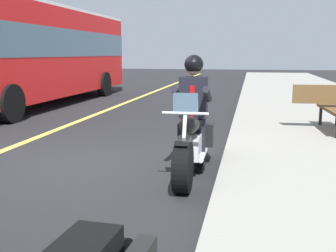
# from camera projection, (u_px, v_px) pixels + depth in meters

# --- Properties ---
(ground_plane) EXTENTS (80.00, 80.00, 0.00)m
(ground_plane) POSITION_uv_depth(u_px,v_px,m) (93.00, 166.00, 6.44)
(ground_plane) COLOR black
(motorcycle_main) EXTENTS (2.21, 0.61, 1.26)m
(motorcycle_main) POSITION_uv_depth(u_px,v_px,m) (192.00, 144.00, 5.96)
(motorcycle_main) COLOR black
(motorcycle_main) RESTS_ON ground_plane
(rider_main) EXTENTS (0.62, 0.55, 1.74)m
(rider_main) POSITION_uv_depth(u_px,v_px,m) (193.00, 103.00, 6.04)
(rider_main) COLOR black
(rider_main) RESTS_ON ground_plane
(bus_far) EXTENTS (11.05, 2.70, 3.30)m
(bus_far) POSITION_uv_depth(u_px,v_px,m) (36.00, 50.00, 13.78)
(bus_far) COLOR red
(bus_far) RESTS_ON ground_plane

